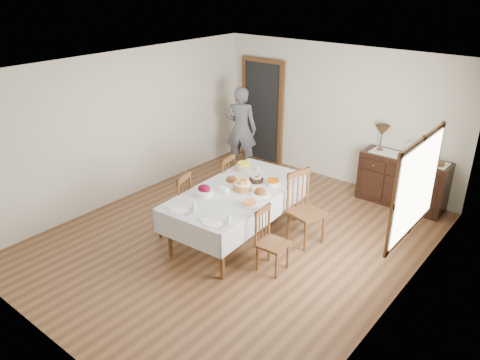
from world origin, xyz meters
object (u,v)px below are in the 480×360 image
Objects in this scene: chair_left_far at (221,184)px; chair_right_near at (270,239)px; dining_table at (237,196)px; chair_left_near at (177,205)px; chair_right_far at (304,207)px; person at (241,126)px; sideboard at (402,181)px; table_lamp at (382,131)px.

chair_left_far reaches higher than chair_right_near.
dining_table is 0.94m from chair_left_near.
person reaches higher than chair_right_far.
dining_table is at bearing 63.61° from chair_right_near.
chair_left_near reaches higher than chair_right_near.
chair_right_near is at bearing -102.01° from sideboard.
sideboard is at bearing 56.86° from dining_table.
chair_left_near is at bearing -125.32° from sideboard.
chair_right_far is 2.27m from table_lamp.
dining_table is 3.09m from sideboard.
table_lamp is at bearing -6.55° from chair_right_near.
chair_right_near reaches higher than dining_table.
chair_right_near is 3.18m from table_lamp.
person is at bearing 41.55° from chair_right_near.
person is at bearing -171.13° from sideboard.
chair_right_far is at bearing -95.34° from table_lamp.
chair_left_near is 1.14× the size of chair_right_near.
dining_table is 2.37× the size of chair_left_far.
person is (-3.21, -0.50, 0.48)m from sideboard.
table_lamp is at bearing 132.44° from chair_left_near.
chair_right_near is at bearing 110.46° from person.
chair_right_far is at bearing 82.62° from chair_left_far.
chair_left_near is at bearing -118.89° from table_lamp.
sideboard is (1.52, 2.68, -0.27)m from dining_table.
chair_left_far is 1.85m from chair_right_near.
chair_left_near is 2.90m from person.
person is (-1.68, 2.18, 0.21)m from dining_table.
sideboard is (2.28, 2.18, -0.07)m from chair_left_far.
chair_left_near is 0.70× the size of sideboard.
dining_table is 2.76m from person.
chair_right_far is (1.59, 1.09, 0.04)m from chair_left_near.
chair_left_near reaches higher than sideboard.
dining_table is 0.98m from chair_right_near.
dining_table is 1.31× the size of person.
chair_right_far is 0.60× the size of person.
chair_right_near is (1.63, -0.87, -0.06)m from chair_left_far.
person is at bearing -168.99° from table_lamp.
chair_left_far is 1.59m from chair_right_far.
person reaches higher than table_lamp.
dining_table is 1.63× the size of sideboard.
table_lamp is at bearing 131.67° from chair_left_far.
dining_table is 2.65× the size of chair_right_near.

